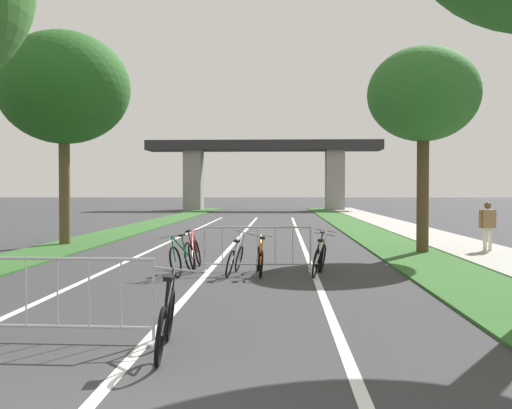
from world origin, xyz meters
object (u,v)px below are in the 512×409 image
crowd_barrier_nearest (58,299)px  bicycle_white_2 (320,258)px  tree_right_oak_near (423,95)px  tree_left_pine_far (64,88)px  crowd_barrier_second (258,249)px  bicycle_silver_1 (235,259)px  bicycle_black_3 (166,322)px  bicycle_purple_0 (320,255)px  bicycle_green_4 (183,258)px  pedestrian_waiting (488,222)px  bicycle_orange_6 (260,259)px  bicycle_red_5 (194,253)px

crowd_barrier_nearest → bicycle_white_2: size_ratio=1.53×
tree_right_oak_near → tree_left_pine_far: bearing=169.7°
crowd_barrier_second → bicycle_silver_1: crowd_barrier_second is taller
crowd_barrier_second → bicycle_black_3: (-0.78, -6.80, -0.16)m
bicycle_purple_0 → bicycle_green_4: (-3.11, -0.97, 0.03)m
bicycle_black_3 → crowd_barrier_second: bearing=78.0°
bicycle_white_2 → pedestrian_waiting: 7.12m
crowd_barrier_nearest → bicycle_silver_1: size_ratio=1.54×
tree_right_oak_near → bicycle_silver_1: tree_right_oak_near is taller
bicycle_black_3 → crowd_barrier_nearest: bearing=155.6°
bicycle_orange_6 → tree_right_oak_near: bearing=39.4°
bicycle_white_2 → bicycle_purple_0: bearing=98.7°
bicycle_red_5 → bicycle_orange_6: 1.85m
pedestrian_waiting → crowd_barrier_nearest: bearing=37.4°
crowd_barrier_nearest → bicycle_red_5: bearing=84.0°
crowd_barrier_nearest → bicycle_black_3: 1.55m
pedestrian_waiting → crowd_barrier_second: bearing=20.2°
bicycle_black_3 → bicycle_green_4: size_ratio=0.98×
tree_left_pine_far → bicycle_orange_6: tree_left_pine_far is taller
tree_left_pine_far → bicycle_red_5: tree_left_pine_far is taller
bicycle_silver_1 → bicycle_white_2: (1.87, 0.06, 0.01)m
bicycle_green_4 → tree_left_pine_far: bearing=-45.0°
crowd_barrier_second → bicycle_purple_0: crowd_barrier_second is taller
bicycle_silver_1 → bicycle_red_5: size_ratio=0.92×
bicycle_purple_0 → bicycle_orange_6: 1.66m
tree_left_pine_far → bicycle_black_3: tree_left_pine_far is taller
crowd_barrier_nearest → bicycle_black_3: bearing=-18.9°
tree_left_pine_far → crowd_barrier_nearest: bearing=-69.9°
bicycle_white_2 → crowd_barrier_nearest: bearing=-109.3°
crowd_barrier_second → bicycle_red_5: crowd_barrier_second is taller
bicycle_green_4 → bicycle_orange_6: bicycle_green_4 is taller
tree_left_pine_far → crowd_barrier_nearest: size_ratio=2.90×
crowd_barrier_second → bicycle_silver_1: (-0.48, -0.49, -0.16)m
crowd_barrier_nearest → pedestrian_waiting: pedestrian_waiting is taller
crowd_barrier_second → bicycle_red_5: bearing=162.4°
bicycle_purple_0 → pedestrian_waiting: size_ratio=1.03×
bicycle_orange_6 → bicycle_silver_1: bearing=-179.6°
tree_left_pine_far → pedestrian_waiting: 14.38m
crowd_barrier_nearest → crowd_barrier_second: 6.69m
crowd_barrier_second → bicycle_red_5: size_ratio=1.42×
bicycle_black_3 → bicycle_orange_6: size_ratio=1.06×
tree_left_pine_far → bicycle_green_4: bearing=-52.6°
tree_left_pine_far → bicycle_purple_0: tree_left_pine_far is taller
bicycle_silver_1 → bicycle_green_4: 1.18m
bicycle_purple_0 → pedestrian_waiting: bearing=-144.3°
tree_right_oak_near → bicycle_green_4: bearing=-143.8°
bicycle_white_2 → bicycle_black_3: (-2.18, -6.37, -0.01)m
crowd_barrier_second → bicycle_green_4: 1.73m
bicycle_green_4 → bicycle_orange_6: (1.73, 0.05, -0.04)m
pedestrian_waiting → bicycle_silver_1: bearing=21.3°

